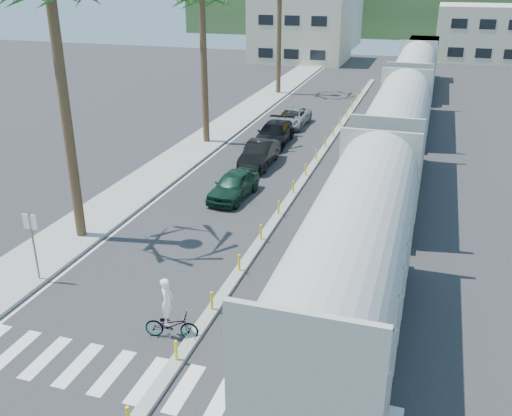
{
  "coord_description": "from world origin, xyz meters",
  "views": [
    {
      "loc": [
        6.73,
        -14.14,
        11.44
      ],
      "look_at": [
        0.02,
        7.19,
        2.0
      ],
      "focal_mm": 40.0,
      "sensor_mm": 36.0,
      "label": 1
    }
  ],
  "objects_px": {
    "car_second": "(259,154)",
    "street_sign": "(32,237)",
    "car_lead": "(234,185)",
    "cyclist": "(171,319)"
  },
  "relations": [
    {
      "from": "car_lead",
      "to": "cyclist",
      "type": "height_order",
      "value": "cyclist"
    },
    {
      "from": "street_sign",
      "to": "car_lead",
      "type": "height_order",
      "value": "street_sign"
    },
    {
      "from": "street_sign",
      "to": "car_second",
      "type": "distance_m",
      "value": 16.89
    },
    {
      "from": "street_sign",
      "to": "car_second",
      "type": "xyz_separation_m",
      "value": [
        4.04,
        16.35,
        -1.22
      ]
    },
    {
      "from": "car_lead",
      "to": "cyclist",
      "type": "distance_m",
      "value": 12.71
    },
    {
      "from": "car_lead",
      "to": "car_second",
      "type": "height_order",
      "value": "car_second"
    },
    {
      "from": "car_second",
      "to": "street_sign",
      "type": "bearing_deg",
      "value": -105.05
    },
    {
      "from": "street_sign",
      "to": "car_second",
      "type": "height_order",
      "value": "street_sign"
    },
    {
      "from": "street_sign",
      "to": "car_second",
      "type": "bearing_deg",
      "value": 76.12
    },
    {
      "from": "street_sign",
      "to": "car_second",
      "type": "relative_size",
      "value": 0.65
    }
  ]
}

